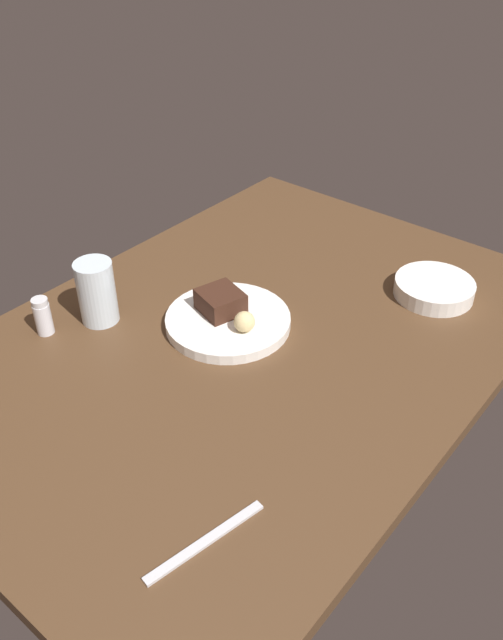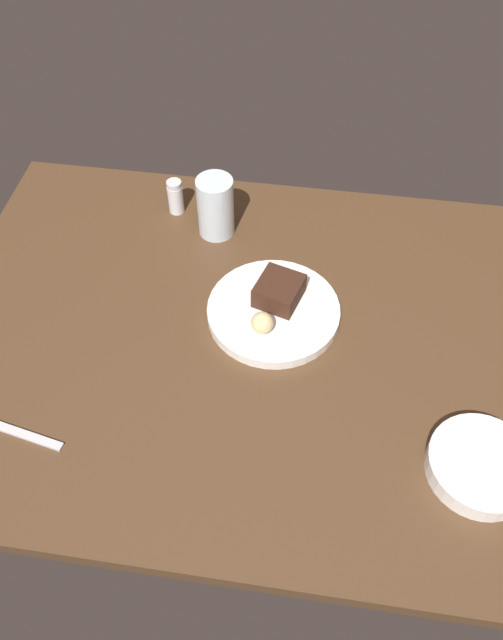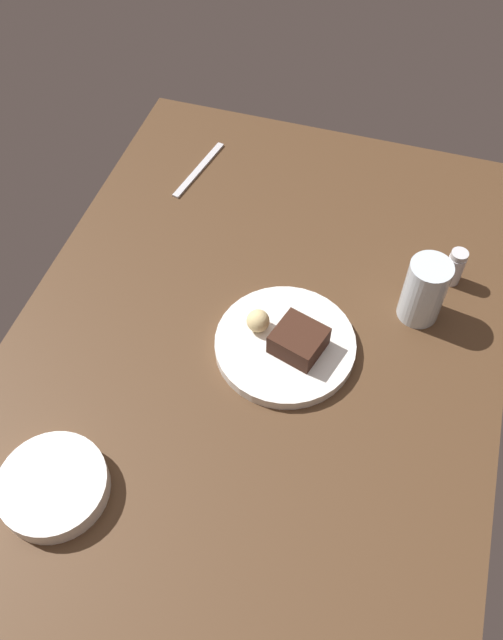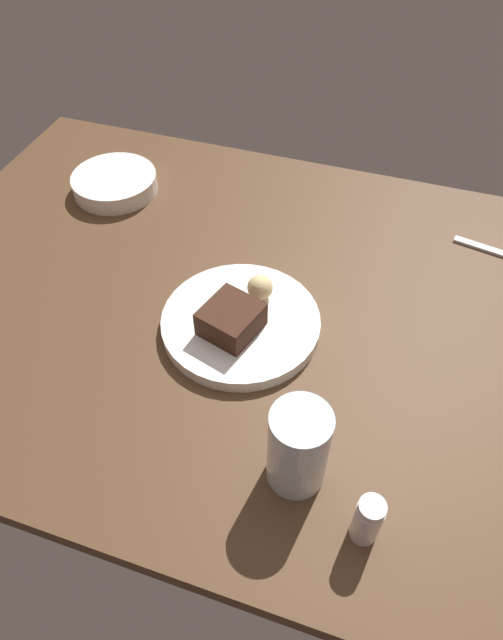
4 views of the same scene
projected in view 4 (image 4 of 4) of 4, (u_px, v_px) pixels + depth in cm
name	position (u px, v px, depth cm)	size (l,w,h in cm)	color
dining_table	(252.00, 310.00, 89.95)	(120.00, 84.00, 3.00)	#4C331E
dessert_plate	(243.00, 323.00, 84.69)	(24.05, 24.05, 2.07)	white
chocolate_cake_slice	(231.00, 319.00, 81.02)	(7.52, 7.95, 4.26)	#381E14
bread_roll	(261.00, 285.00, 85.83)	(3.96, 3.96, 3.96)	#DBC184
salt_shaker	(367.00, 520.00, 61.87)	(3.22, 3.22, 7.55)	silver
water_glass	(298.00, 448.00, 64.87)	(7.27, 7.27, 12.67)	silver
side_bowl	(115.00, 183.00, 107.69)	(16.16, 16.16, 3.39)	white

